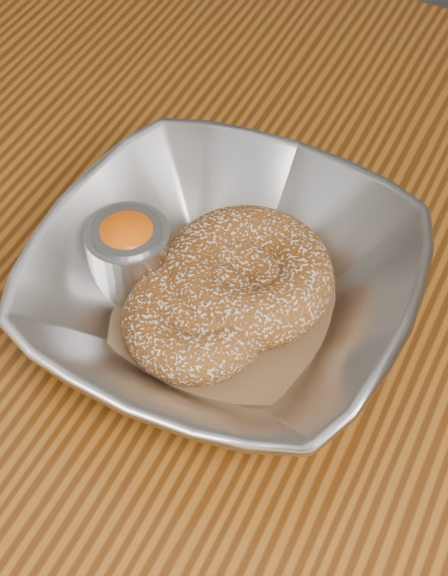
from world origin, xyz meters
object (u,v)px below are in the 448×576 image
at_px(serving_bowl, 224,289).
at_px(donut_front, 195,320).
at_px(table, 115,346).
at_px(donut_back, 247,276).
at_px(donut_extra, 222,296).
at_px(ramekin, 129,251).

bearing_deg(serving_bowl, donut_front, -102.36).
relative_size(table, donut_back, 10.86).
relative_size(table, donut_extra, 13.10).
xyz_separation_m(table, donut_front, (0.09, -0.03, 0.12)).
relative_size(serving_bowl, donut_front, 2.62).
bearing_deg(table, donut_back, 6.56).
height_order(serving_bowl, donut_back, serving_bowl).
height_order(table, ramekin, ramekin).
relative_size(serving_bowl, donut_back, 2.16).
xyz_separation_m(table, donut_back, (0.11, 0.01, 0.13)).
distance_m(donut_front, ramekin, 0.07).
bearing_deg(donut_front, donut_extra, 74.35).
bearing_deg(ramekin, serving_bowl, 2.23).
bearing_deg(table, donut_extra, -4.38).
bearing_deg(ramekin, donut_front, -22.36).
relative_size(donut_back, donut_front, 1.21).
distance_m(donut_front, donut_extra, 0.02).
bearing_deg(donut_extra, donut_front, -105.65).
bearing_deg(donut_extra, table, 175.62).
xyz_separation_m(donut_back, donut_front, (-0.01, -0.04, -0.00)).
bearing_deg(donut_back, table, -173.44).
relative_size(table, donut_front, 13.16).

